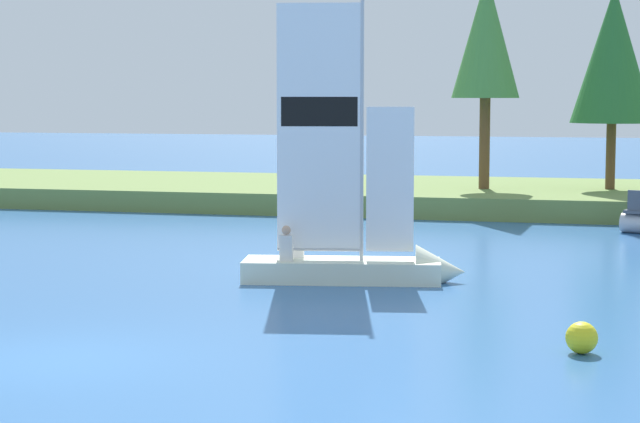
{
  "coord_description": "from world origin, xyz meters",
  "views": [
    {
      "loc": [
        8.29,
        -15.95,
        4.09
      ],
      "look_at": [
        1.32,
        11.8,
        1.2
      ],
      "focal_mm": 64.58,
      "sensor_mm": 36.0,
      "label": 1
    }
  ],
  "objects_px": {
    "shoreline_tree_midleft": "(613,55)",
    "channel_buoy": "(582,338)",
    "sailboat": "(372,257)",
    "shoreline_tree_left": "(486,38)"
  },
  "relations": [
    {
      "from": "shoreline_tree_midleft",
      "to": "channel_buoy",
      "type": "distance_m",
      "value": 24.5
    },
    {
      "from": "shoreline_tree_left",
      "to": "shoreline_tree_midleft",
      "type": "bearing_deg",
      "value": 11.54
    },
    {
      "from": "shoreline_tree_midleft",
      "to": "channel_buoy",
      "type": "height_order",
      "value": "shoreline_tree_midleft"
    },
    {
      "from": "shoreline_tree_midleft",
      "to": "sailboat",
      "type": "distance_m",
      "value": 19.14
    },
    {
      "from": "shoreline_tree_midleft",
      "to": "sailboat",
      "type": "bearing_deg",
      "value": -105.97
    },
    {
      "from": "shoreline_tree_left",
      "to": "channel_buoy",
      "type": "height_order",
      "value": "shoreline_tree_left"
    },
    {
      "from": "channel_buoy",
      "to": "shoreline_tree_midleft",
      "type": "bearing_deg",
      "value": 88.99
    },
    {
      "from": "shoreline_tree_midleft",
      "to": "channel_buoy",
      "type": "relative_size",
      "value": 14.0
    },
    {
      "from": "channel_buoy",
      "to": "shoreline_tree_left",
      "type": "bearing_deg",
      "value": 99.81
    },
    {
      "from": "shoreline_tree_midleft",
      "to": "channel_buoy",
      "type": "xyz_separation_m",
      "value": [
        -0.42,
        -23.93,
        -5.26
      ]
    }
  ]
}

